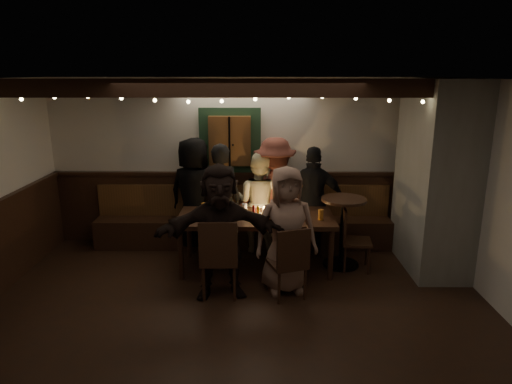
{
  "coord_description": "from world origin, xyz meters",
  "views": [
    {
      "loc": [
        0.24,
        -4.56,
        2.68
      ],
      "look_at": [
        0.21,
        1.6,
        1.05
      ],
      "focal_mm": 32.0,
      "sensor_mm": 36.0,
      "label": 1
    }
  ],
  "objects_px": {
    "high_top": "(343,223)",
    "person_c": "(259,202)",
    "person_a": "(194,194)",
    "person_b": "(221,198)",
    "person_f": "(220,232)",
    "chair_near_left": "(219,255)",
    "chair_near_right": "(290,259)",
    "chair_end": "(351,235)",
    "person_g": "(286,230)",
    "person_e": "(313,200)",
    "person_d": "(275,194)",
    "dining_table": "(256,220)"
  },
  "relations": [
    {
      "from": "high_top",
      "to": "person_c",
      "type": "relative_size",
      "value": 0.65
    },
    {
      "from": "high_top",
      "to": "person_a",
      "type": "height_order",
      "value": "person_a"
    },
    {
      "from": "person_b",
      "to": "person_f",
      "type": "xyz_separation_m",
      "value": [
        0.11,
        -1.46,
        -0.01
      ]
    },
    {
      "from": "chair_near_left",
      "to": "chair_near_right",
      "type": "distance_m",
      "value": 0.85
    },
    {
      "from": "person_a",
      "to": "person_f",
      "type": "distance_m",
      "value": 1.67
    },
    {
      "from": "person_f",
      "to": "person_c",
      "type": "bearing_deg",
      "value": 64.59
    },
    {
      "from": "chair_near_right",
      "to": "chair_end",
      "type": "distance_m",
      "value": 1.26
    },
    {
      "from": "person_g",
      "to": "chair_near_left",
      "type": "bearing_deg",
      "value": -174.84
    },
    {
      "from": "chair_end",
      "to": "person_f",
      "type": "xyz_separation_m",
      "value": [
        -1.74,
        -0.78,
        0.33
      ]
    },
    {
      "from": "chair_near_left",
      "to": "person_b",
      "type": "height_order",
      "value": "person_b"
    },
    {
      "from": "chair_near_right",
      "to": "person_e",
      "type": "relative_size",
      "value": 0.57
    },
    {
      "from": "person_e",
      "to": "person_g",
      "type": "relative_size",
      "value": 1.02
    },
    {
      "from": "chair_near_left",
      "to": "person_g",
      "type": "distance_m",
      "value": 0.87
    },
    {
      "from": "person_f",
      "to": "person_a",
      "type": "bearing_deg",
      "value": 100.64
    },
    {
      "from": "person_d",
      "to": "person_e",
      "type": "height_order",
      "value": "person_d"
    },
    {
      "from": "person_b",
      "to": "high_top",
      "type": "bearing_deg",
      "value": 173.49
    },
    {
      "from": "person_f",
      "to": "high_top",
      "type": "bearing_deg",
      "value": 21.0
    },
    {
      "from": "person_b",
      "to": "chair_near_left",
      "type": "bearing_deg",
      "value": 104.92
    },
    {
      "from": "dining_table",
      "to": "person_c",
      "type": "bearing_deg",
      "value": 86.02
    },
    {
      "from": "person_a",
      "to": "chair_near_right",
      "type": "bearing_deg",
      "value": 150.6
    },
    {
      "from": "high_top",
      "to": "person_b",
      "type": "relative_size",
      "value": 0.59
    },
    {
      "from": "person_a",
      "to": "person_e",
      "type": "distance_m",
      "value": 1.82
    },
    {
      "from": "chair_end",
      "to": "high_top",
      "type": "distance_m",
      "value": 0.2
    },
    {
      "from": "person_d",
      "to": "person_f",
      "type": "xyz_separation_m",
      "value": [
        -0.71,
        -1.56,
        -0.04
      ]
    },
    {
      "from": "dining_table",
      "to": "chair_near_right",
      "type": "bearing_deg",
      "value": -65.51
    },
    {
      "from": "chair_near_left",
      "to": "person_c",
      "type": "height_order",
      "value": "person_c"
    },
    {
      "from": "chair_near_right",
      "to": "person_d",
      "type": "bearing_deg",
      "value": 94.5
    },
    {
      "from": "high_top",
      "to": "person_c",
      "type": "height_order",
      "value": "person_c"
    },
    {
      "from": "person_b",
      "to": "person_f",
      "type": "height_order",
      "value": "person_b"
    },
    {
      "from": "person_e",
      "to": "person_c",
      "type": "bearing_deg",
      "value": 5.28
    },
    {
      "from": "chair_end",
      "to": "person_a",
      "type": "relative_size",
      "value": 0.5
    },
    {
      "from": "dining_table",
      "to": "person_g",
      "type": "relative_size",
      "value": 1.34
    },
    {
      "from": "chair_near_left",
      "to": "high_top",
      "type": "bearing_deg",
      "value": 30.74
    },
    {
      "from": "person_a",
      "to": "person_e",
      "type": "height_order",
      "value": "person_a"
    },
    {
      "from": "person_b",
      "to": "person_d",
      "type": "distance_m",
      "value": 0.82
    },
    {
      "from": "person_d",
      "to": "person_g",
      "type": "xyz_separation_m",
      "value": [
        0.09,
        -1.43,
        -0.07
      ]
    },
    {
      "from": "chair_near_right",
      "to": "chair_end",
      "type": "relative_size",
      "value": 1.05
    },
    {
      "from": "chair_end",
      "to": "person_f",
      "type": "distance_m",
      "value": 1.93
    },
    {
      "from": "chair_end",
      "to": "person_b",
      "type": "bearing_deg",
      "value": 159.65
    },
    {
      "from": "dining_table",
      "to": "person_g",
      "type": "bearing_deg",
      "value": -60.72
    },
    {
      "from": "person_d",
      "to": "person_c",
      "type": "bearing_deg",
      "value": 13.15
    },
    {
      "from": "high_top",
      "to": "person_e",
      "type": "relative_size",
      "value": 0.61
    },
    {
      "from": "chair_near_right",
      "to": "person_d",
      "type": "xyz_separation_m",
      "value": [
        -0.13,
        1.67,
        0.35
      ]
    },
    {
      "from": "person_e",
      "to": "person_f",
      "type": "xyz_separation_m",
      "value": [
        -1.29,
        -1.45,
        0.01
      ]
    },
    {
      "from": "high_top",
      "to": "person_e",
      "type": "height_order",
      "value": "person_e"
    },
    {
      "from": "chair_end",
      "to": "person_f",
      "type": "relative_size",
      "value": 0.53
    },
    {
      "from": "high_top",
      "to": "person_f",
      "type": "distance_m",
      "value": 1.88
    },
    {
      "from": "chair_end",
      "to": "person_d",
      "type": "distance_m",
      "value": 1.35
    },
    {
      "from": "person_d",
      "to": "person_b",
      "type": "bearing_deg",
      "value": -0.65
    },
    {
      "from": "person_c",
      "to": "person_f",
      "type": "relative_size",
      "value": 0.93
    }
  ]
}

